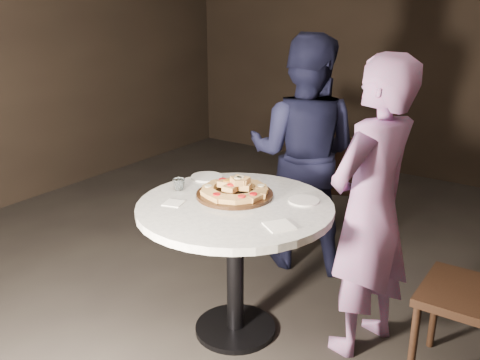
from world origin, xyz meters
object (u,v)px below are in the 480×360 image
object	(u,v)px
table	(235,229)
diner_navy	(303,154)
serving_board	(235,194)
water_glass	(179,184)
chair_far	(334,179)
focaccia_pile	(235,188)
diner_teal	(371,210)

from	to	relation	value
table	diner_navy	xyz separation A→B (m)	(-0.13, 1.05, 0.18)
serving_board	water_glass	xyz separation A→B (m)	(-0.34, -0.11, 0.03)
table	diner_navy	distance (m)	1.08
water_glass	chair_far	xyz separation A→B (m)	(0.32, 1.55, -0.35)
table	focaccia_pile	bearing A→B (deg)	124.74
focaccia_pile	water_glass	bearing A→B (deg)	-162.11
serving_board	water_glass	size ratio (longest dim) A/B	5.86
chair_far	serving_board	bearing A→B (deg)	67.21
diner_navy	diner_teal	world-z (taller)	diner_navy
water_glass	chair_far	distance (m)	1.62
table	focaccia_pile	xyz separation A→B (m)	(-0.07, 0.10, 0.21)
chair_far	focaccia_pile	bearing A→B (deg)	67.34
water_glass	diner_teal	xyz separation A→B (m)	(1.09, 0.34, -0.03)
focaccia_pile	chair_far	xyz separation A→B (m)	(-0.02, 1.44, -0.36)
water_glass	diner_teal	distance (m)	1.14
focaccia_pile	diner_teal	xyz separation A→B (m)	(0.75, 0.23, -0.04)
diner_navy	chair_far	bearing A→B (deg)	-110.15
serving_board	diner_navy	size ratio (longest dim) A/B	0.26
table	diner_teal	distance (m)	0.77
water_glass	serving_board	bearing A→B (deg)	17.96
chair_far	water_glass	bearing A→B (deg)	54.83
water_glass	chair_far	world-z (taller)	chair_far
serving_board	diner_teal	distance (m)	0.79
table	serving_board	xyz separation A→B (m)	(-0.07, 0.10, 0.17)
water_glass	table	bearing A→B (deg)	1.14
diner_navy	diner_teal	bearing A→B (deg)	122.76
chair_far	table	bearing A→B (deg)	69.89
serving_board	chair_far	distance (m)	1.48
diner_teal	chair_far	bearing A→B (deg)	-133.02
serving_board	water_glass	bearing A→B (deg)	-162.04
chair_far	diner_teal	distance (m)	1.47
serving_board	focaccia_pile	xyz separation A→B (m)	(0.00, 0.00, 0.04)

